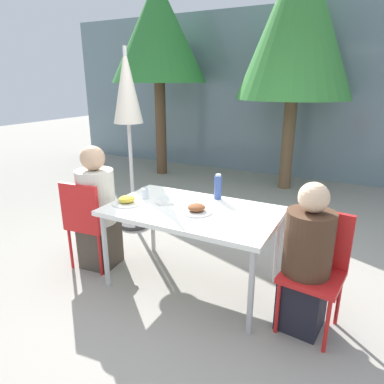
# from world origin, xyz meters

# --- Properties ---
(ground_plane) EXTENTS (24.00, 24.00, 0.00)m
(ground_plane) POSITION_xyz_m (0.00, 0.00, 0.00)
(ground_plane) COLOR gray
(building_facade) EXTENTS (10.00, 0.20, 3.00)m
(building_facade) POSITION_xyz_m (0.00, 4.19, 1.50)
(building_facade) COLOR slate
(building_facade) RESTS_ON ground
(dining_table) EXTENTS (1.43, 0.85, 0.72)m
(dining_table) POSITION_xyz_m (0.00, 0.00, 0.67)
(dining_table) COLOR white
(dining_table) RESTS_ON ground
(chair_left) EXTENTS (0.44, 0.44, 0.87)m
(chair_left) POSITION_xyz_m (-1.01, -0.18, 0.51)
(chair_left) COLOR red
(chair_left) RESTS_ON ground
(person_left) EXTENTS (0.35, 0.35, 1.19)m
(person_left) POSITION_xyz_m (-0.96, -0.10, 0.56)
(person_left) COLOR #473D33
(person_left) RESTS_ON ground
(chair_right) EXTENTS (0.44, 0.44, 0.87)m
(chair_right) POSITION_xyz_m (1.02, -0.04, 0.51)
(chair_right) COLOR red
(chair_right) RESTS_ON ground
(person_right) EXTENTS (0.33, 0.33, 1.12)m
(person_right) POSITION_xyz_m (0.96, -0.11, 0.53)
(person_right) COLOR black
(person_right) RESTS_ON ground
(closed_umbrella) EXTENTS (0.36, 0.36, 2.11)m
(closed_umbrella) POSITION_xyz_m (-1.25, 0.83, 1.56)
(closed_umbrella) COLOR #333333
(closed_umbrella) RESTS_ON ground
(plate_0) EXTENTS (0.26, 0.26, 0.07)m
(plate_0) POSITION_xyz_m (0.07, -0.05, 0.75)
(plate_0) COLOR white
(plate_0) RESTS_ON dining_table
(plate_1) EXTENTS (0.26, 0.26, 0.07)m
(plate_1) POSITION_xyz_m (-0.56, -0.15, 0.75)
(plate_1) COLOR white
(plate_1) RESTS_ON dining_table
(bottle) EXTENTS (0.07, 0.07, 0.23)m
(bottle) POSITION_xyz_m (0.09, 0.34, 0.84)
(bottle) COLOR #334C8E
(bottle) RESTS_ON dining_table
(drinking_cup) EXTENTS (0.07, 0.07, 0.09)m
(drinking_cup) POSITION_xyz_m (-0.51, 0.05, 0.77)
(drinking_cup) COLOR silver
(drinking_cup) RESTS_ON dining_table
(salad_bowl) EXTENTS (0.15, 0.15, 0.05)m
(salad_bowl) POSITION_xyz_m (-0.27, 0.02, 0.75)
(salad_bowl) COLOR white
(salad_bowl) RESTS_ON dining_table
(tree_behind_left) EXTENTS (1.78, 1.78, 3.75)m
(tree_behind_left) POSITION_xyz_m (0.05, 3.33, 2.60)
(tree_behind_left) COLOR brown
(tree_behind_left) RESTS_ON ground
(tree_behind_right) EXTENTS (1.72, 1.72, 3.43)m
(tree_behind_right) POSITION_xyz_m (-2.32, 3.19, 2.55)
(tree_behind_right) COLOR brown
(tree_behind_right) RESTS_ON ground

